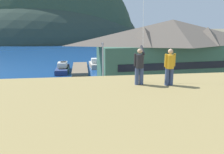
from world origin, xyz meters
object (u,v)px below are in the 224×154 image
object	(u,v)px
harbor_lodge	(172,49)
moored_boat_outer_mooring	(94,64)
parked_car_mid_row_far	(126,110)
parked_car_front_row_silver	(7,144)
parked_car_front_row_red	(168,129)
moored_boat_wharfside	(64,68)
parked_car_lone_by_shed	(168,109)
parking_light_pole	(103,70)
parked_car_back_row_right	(111,130)
person_companion	(170,66)
wharf_dock	(80,69)
person_kite_flyer	(139,65)
parked_car_mid_row_near	(44,111)
moored_boat_inner_slip	(63,69)

from	to	relation	value
harbor_lodge	moored_boat_outer_mooring	xyz separation A→B (m)	(-12.55, 14.50, -4.92)
parked_car_mid_row_far	parked_car_front_row_silver	xyz separation A→B (m)	(-10.53, -5.68, 0.00)
parked_car_front_row_red	parked_car_mid_row_far	world-z (taller)	same
moored_boat_wharfside	parked_car_front_row_red	bearing A→B (deg)	-70.16
parked_car_mid_row_far	parked_car_front_row_silver	size ratio (longest dim) A/B	1.03
parked_car_mid_row_far	parked_car_lone_by_shed	bearing A→B (deg)	-2.41
parked_car_mid_row_far	parking_light_pole	xyz separation A→B (m)	(-2.06, 4.58, 3.46)
parked_car_mid_row_far	parked_car_back_row_right	distance (m)	5.00
parking_light_pole	person_companion	bearing A→B (deg)	-84.69
wharf_dock	parked_car_back_row_right	bearing A→B (deg)	-84.88
wharf_dock	parked_car_mid_row_far	bearing A→B (deg)	-79.48
moored_boat_wharfside	parked_car_front_row_silver	xyz separation A→B (m)	(-2.22, -31.59, 0.34)
moored_boat_wharfside	parked_car_front_row_silver	world-z (taller)	moored_boat_wharfside
parked_car_front_row_silver	person_kite_flyer	distance (m)	13.14
harbor_lodge	parked_car_front_row_red	bearing A→B (deg)	-111.47
wharf_dock	moored_boat_outer_mooring	xyz separation A→B (m)	(3.22, 2.65, 0.37)
moored_boat_outer_mooring	person_kite_flyer	bearing A→B (deg)	-90.05
parked_car_lone_by_shed	parked_car_mid_row_near	xyz separation A→B (m)	(-13.20, 0.96, 0.00)
parked_car_front_row_silver	person_kite_flyer	world-z (taller)	person_kite_flyer
moored_boat_wharfside	parked_car_mid_row_far	world-z (taller)	moored_boat_wharfside
parked_car_front_row_red	parked_car_lone_by_shed	world-z (taller)	same
parked_car_back_row_right	parking_light_pole	xyz separation A→B (m)	(0.14, 9.07, 3.46)
moored_boat_wharfside	parked_car_mid_row_near	size ratio (longest dim) A/B	1.41
harbor_lodge	parked_car_mid_row_near	world-z (taller)	harbor_lodge
harbor_lodge	parking_light_pole	xyz separation A→B (m)	(-12.81, -10.65, -1.12)
parked_car_mid_row_far	moored_boat_outer_mooring	bearing A→B (deg)	93.48
moored_boat_wharfside	parked_car_front_row_red	size ratio (longest dim) A/B	1.43
parked_car_mid_row_far	parked_car_lone_by_shed	size ratio (longest dim) A/B	1.00
parked_car_lone_by_shed	person_companion	size ratio (longest dim) A/B	2.49
moored_boat_inner_slip	parked_car_front_row_red	xyz separation A→B (m)	(11.44, -30.36, 0.34)
parked_car_front_row_red	person_companion	distance (m)	11.10
parked_car_mid_row_near	person_companion	size ratio (longest dim) A/B	2.45
harbor_lodge	parked_car_front_row_red	distance (m)	22.13
moored_boat_inner_slip	person_companion	size ratio (longest dim) A/B	4.44
moored_boat_outer_mooring	parked_car_lone_by_shed	size ratio (longest dim) A/B	1.33
wharf_dock	parked_car_lone_by_shed	bearing A→B (deg)	-70.65
parked_car_mid_row_far	parked_car_mid_row_near	world-z (taller)	same
parked_car_front_row_silver	person_kite_flyer	bearing A→B (deg)	-37.67
harbor_lodge	parked_car_front_row_red	size ratio (longest dim) A/B	6.35
harbor_lodge	moored_boat_inner_slip	distance (m)	22.43
moored_boat_inner_slip	parked_car_back_row_right	world-z (taller)	moored_boat_inner_slip
moored_boat_inner_slip	parked_car_mid_row_far	world-z (taller)	moored_boat_inner_slip
moored_boat_wharfside	person_kite_flyer	world-z (taller)	person_kite_flyer
wharf_dock	parked_car_back_row_right	distance (m)	31.70
moored_boat_inner_slip	parked_car_mid_row_far	distance (m)	26.86
harbor_lodge	moored_boat_wharfside	size ratio (longest dim) A/B	4.45
parked_car_front_row_red	person_companion	size ratio (longest dim) A/B	2.42
parked_car_lone_by_shed	person_kite_flyer	distance (m)	15.56
moored_boat_outer_mooring	parked_car_back_row_right	distance (m)	34.22
moored_boat_outer_mooring	parked_car_lone_by_shed	bearing A→B (deg)	-78.01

